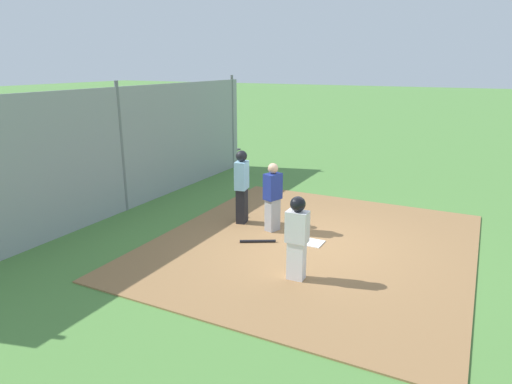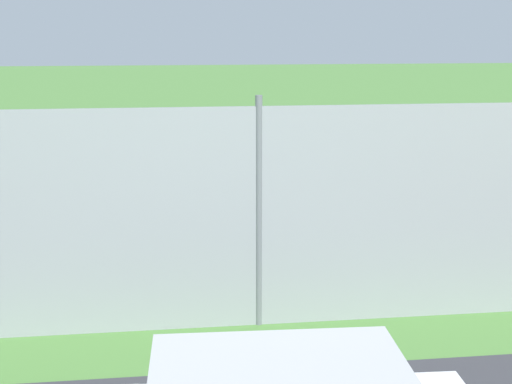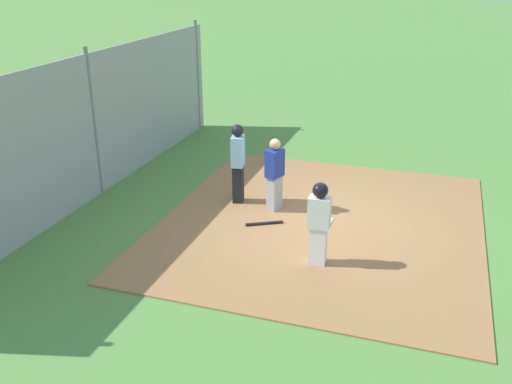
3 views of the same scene
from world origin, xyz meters
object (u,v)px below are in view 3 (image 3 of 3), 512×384
object	(u,v)px
catcher	(275,173)
runner	(319,219)
home_plate	(321,221)
umpire	(238,162)
parked_car_dark	(93,96)
baseball_bat	(264,223)

from	to	relation	value
catcher	runner	world-z (taller)	catcher
home_plate	umpire	xyz separation A→B (m)	(-0.47, -1.99, 0.93)
home_plate	parked_car_dark	bearing A→B (deg)	-123.60
home_plate	parked_car_dark	size ratio (longest dim) A/B	0.10
home_plate	umpire	bearing A→B (deg)	-103.42
runner	baseball_bat	size ratio (longest dim) A/B	1.98
umpire	parked_car_dark	xyz separation A→B (m)	(-5.86, -7.54, -0.35)
home_plate	baseball_bat	xyz separation A→B (m)	(0.49, -1.07, 0.02)
baseball_bat	runner	bearing A→B (deg)	110.07
parked_car_dark	catcher	bearing A→B (deg)	50.47
home_plate	umpire	distance (m)	2.24
runner	parked_car_dark	world-z (taller)	runner
baseball_bat	parked_car_dark	bearing A→B (deg)	-67.77
home_plate	parked_car_dark	xyz separation A→B (m)	(-6.33, -9.53, 0.57)
umpire	catcher	bearing A→B (deg)	-20.47
home_plate	runner	distance (m)	1.92
catcher	parked_car_dark	size ratio (longest dim) A/B	0.37
home_plate	baseball_bat	world-z (taller)	baseball_bat
home_plate	runner	xyz separation A→B (m)	(1.69, 0.30, 0.85)
umpire	baseball_bat	world-z (taller)	umpire
baseball_bat	parked_car_dark	size ratio (longest dim) A/B	0.18
runner	baseball_bat	bearing A→B (deg)	46.96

